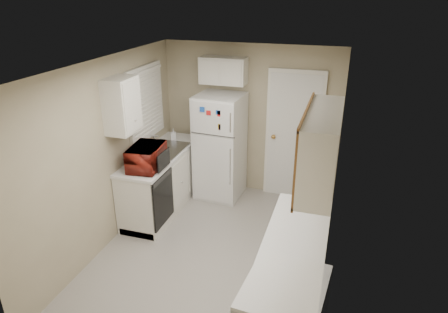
% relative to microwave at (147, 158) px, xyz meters
% --- Properties ---
extents(floor, '(3.80, 3.80, 0.00)m').
position_rel_microwave_xyz_m(floor, '(1.05, -0.37, -1.05)').
color(floor, '#B1ADA7').
rests_on(floor, ground).
extents(ceiling, '(3.80, 3.80, 0.00)m').
position_rel_microwave_xyz_m(ceiling, '(1.05, -0.37, 1.35)').
color(ceiling, white).
rests_on(ceiling, floor).
extents(wall_left, '(3.80, 3.80, 0.00)m').
position_rel_microwave_xyz_m(wall_left, '(-0.35, -0.37, 0.15)').
color(wall_left, tan).
rests_on(wall_left, floor).
extents(wall_right, '(3.80, 3.80, 0.00)m').
position_rel_microwave_xyz_m(wall_right, '(2.45, -0.37, 0.15)').
color(wall_right, tan).
rests_on(wall_right, floor).
extents(wall_back, '(2.80, 2.80, 0.00)m').
position_rel_microwave_xyz_m(wall_back, '(1.05, 1.53, 0.15)').
color(wall_back, tan).
rests_on(wall_back, floor).
extents(wall_front, '(2.80, 2.80, 0.00)m').
position_rel_microwave_xyz_m(wall_front, '(1.05, -2.27, 0.15)').
color(wall_front, tan).
rests_on(wall_front, floor).
extents(left_counter, '(0.60, 1.80, 0.90)m').
position_rel_microwave_xyz_m(left_counter, '(-0.05, 0.53, -0.60)').
color(left_counter, silver).
rests_on(left_counter, floor).
extents(dishwasher, '(0.03, 0.58, 0.72)m').
position_rel_microwave_xyz_m(dishwasher, '(0.24, -0.07, -0.56)').
color(dishwasher, black).
rests_on(dishwasher, floor).
extents(sink, '(0.54, 0.74, 0.16)m').
position_rel_microwave_xyz_m(sink, '(-0.05, 0.68, -0.19)').
color(sink, gray).
rests_on(sink, left_counter).
extents(microwave, '(0.60, 0.38, 0.38)m').
position_rel_microwave_xyz_m(microwave, '(0.00, 0.00, 0.00)').
color(microwave, maroon).
rests_on(microwave, left_counter).
extents(soap_bottle, '(0.11, 0.11, 0.18)m').
position_rel_microwave_xyz_m(soap_bottle, '(-0.10, 1.10, -0.05)').
color(soap_bottle, silver).
rests_on(soap_bottle, left_counter).
extents(window_blinds, '(0.10, 0.98, 1.08)m').
position_rel_microwave_xyz_m(window_blinds, '(-0.31, 0.68, 0.55)').
color(window_blinds, silver).
rests_on(window_blinds, wall_left).
extents(upper_cabinet_left, '(0.30, 0.45, 0.70)m').
position_rel_microwave_xyz_m(upper_cabinet_left, '(-0.20, -0.15, 0.75)').
color(upper_cabinet_left, silver).
rests_on(upper_cabinet_left, wall_left).
extents(refrigerator, '(0.73, 0.71, 1.67)m').
position_rel_microwave_xyz_m(refrigerator, '(0.65, 1.18, -0.21)').
color(refrigerator, silver).
rests_on(refrigerator, floor).
extents(cabinet_over_fridge, '(0.70, 0.30, 0.40)m').
position_rel_microwave_xyz_m(cabinet_over_fridge, '(0.65, 1.38, 0.95)').
color(cabinet_over_fridge, silver).
rests_on(cabinet_over_fridge, wall_back).
extents(interior_door, '(0.86, 0.06, 2.08)m').
position_rel_microwave_xyz_m(interior_door, '(1.75, 1.49, -0.03)').
color(interior_door, silver).
rests_on(interior_door, floor).
extents(right_counter, '(0.60, 2.00, 0.90)m').
position_rel_microwave_xyz_m(right_counter, '(2.15, -1.17, -0.60)').
color(right_counter, silver).
rests_on(right_counter, floor).
extents(upper_cabinet_right, '(0.30, 1.20, 0.70)m').
position_rel_microwave_xyz_m(upper_cabinet_right, '(2.30, -0.87, 0.75)').
color(upper_cabinet_right, silver).
rests_on(upper_cabinet_right, wall_right).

